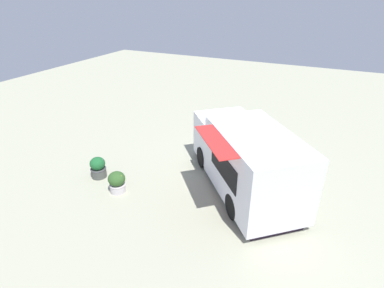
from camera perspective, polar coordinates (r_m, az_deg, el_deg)
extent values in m
plane|color=#A2A38A|center=(12.39, 6.80, -3.98)|extent=(40.00, 40.00, 0.00)
cube|color=silver|center=(9.92, 11.66, -3.96)|extent=(4.12, 4.29, 2.20)
cube|color=silver|center=(12.22, 5.97, 1.45)|extent=(2.62, 2.58, 1.75)
cube|color=black|center=(12.77, 4.76, 4.18)|extent=(1.31, 1.14, 0.66)
cube|color=black|center=(9.45, 5.87, -4.24)|extent=(1.39, 1.61, 0.77)
cube|color=red|center=(8.91, 4.41, 0.60)|extent=(1.96, 2.13, 0.03)
cube|color=black|center=(11.18, 9.24, -7.24)|extent=(4.69, 5.05, 0.23)
cylinder|color=black|center=(12.70, 10.20, -1.29)|extent=(0.70, 0.77, 0.82)
cylinder|color=black|center=(12.06, 1.94, -2.46)|extent=(0.70, 0.77, 0.82)
cylinder|color=black|center=(10.37, 17.67, -9.35)|extent=(0.70, 0.77, 0.82)
cylinder|color=black|center=(9.57, 7.74, -11.55)|extent=(0.70, 0.77, 0.82)
ellipsoid|color=navy|center=(14.74, 14.53, 0.84)|extent=(0.60, 0.65, 0.11)
cube|color=navy|center=(14.63, 13.78, 0.74)|extent=(0.23, 0.38, 0.11)
cube|color=navy|center=(14.54, 14.42, 0.49)|extent=(0.23, 0.38, 0.11)
cube|color=#23353A|center=(14.61, 14.67, 1.93)|extent=(0.33, 0.39, 0.51)
sphere|color=#DEAE7D|center=(14.47, 14.83, 3.22)|extent=(0.22, 0.22, 0.22)
sphere|color=black|center=(14.46, 14.85, 3.32)|extent=(0.22, 0.22, 0.22)
cube|color=#23353A|center=(14.52, 14.07, 2.15)|extent=(0.21, 0.35, 0.27)
cube|color=#23353A|center=(14.43, 14.73, 1.90)|extent=(0.21, 0.35, 0.27)
cylinder|color=tan|center=(14.37, 13.99, 1.56)|extent=(0.29, 0.32, 0.08)
cube|color=orange|center=(14.36, 14.00, 1.62)|extent=(0.23, 0.25, 0.02)
cylinder|color=#474B47|center=(12.03, -17.09, -5.12)|extent=(0.56, 0.56, 0.36)
torus|color=#46444C|center=(11.95, -17.20, -4.45)|extent=(0.59, 0.59, 0.04)
ellipsoid|color=#1D5C2D|center=(11.84, -17.34, -3.51)|extent=(0.56, 0.56, 0.48)
sphere|color=purple|center=(11.73, -16.55, -2.92)|extent=(0.07, 0.07, 0.07)
sphere|color=#A446C1|center=(11.80, -16.42, -2.89)|extent=(0.06, 0.06, 0.06)
sphere|color=#AD40C6|center=(11.61, -17.34, -3.90)|extent=(0.06, 0.06, 0.06)
sphere|color=purple|center=(11.66, -18.04, -3.39)|extent=(0.06, 0.06, 0.06)
cylinder|color=silver|center=(11.04, -13.77, -7.97)|extent=(0.53, 0.53, 0.30)
torus|color=silver|center=(10.97, -13.85, -7.38)|extent=(0.56, 0.56, 0.04)
ellipsoid|color=#305626|center=(10.84, -13.98, -6.35)|extent=(0.59, 0.59, 0.50)
sphere|color=#F0CF55|center=(10.89, -13.19, -5.36)|extent=(0.06, 0.06, 0.06)
sphere|color=yellow|center=(11.03, -14.11, -5.52)|extent=(0.08, 0.08, 0.08)
sphere|color=#F9EB42|center=(11.02, -13.69, -5.49)|extent=(0.09, 0.09, 0.09)
sphere|color=yellow|center=(10.66, -13.26, -5.95)|extent=(0.08, 0.08, 0.08)
sphere|color=#F7E54E|center=(10.82, -12.88, -5.66)|extent=(0.07, 0.07, 0.07)
sphere|color=yellow|center=(10.63, -13.46, -6.03)|extent=(0.06, 0.06, 0.06)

